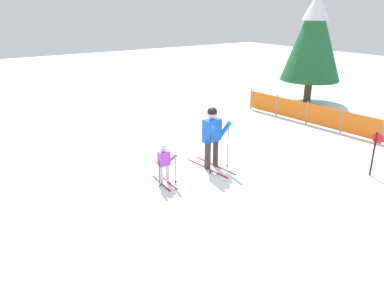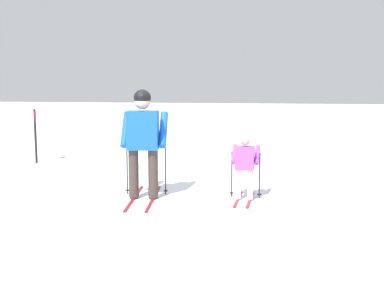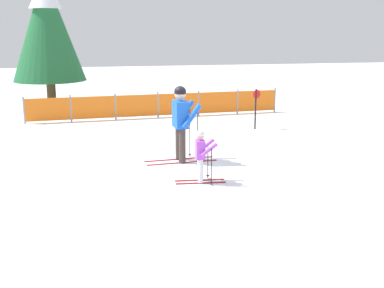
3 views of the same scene
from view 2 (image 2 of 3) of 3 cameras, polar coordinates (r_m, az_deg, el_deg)
ground_plane at (r=8.05m, az=-4.31°, el=-6.54°), size 60.00×60.00×0.00m
skier_adult at (r=7.93m, az=-5.82°, el=1.16°), size 1.73×0.79×1.81m
skier_child at (r=7.90m, az=6.27°, el=-2.05°), size 1.05×0.53×1.11m
trail_marker at (r=11.85m, az=-18.08°, el=1.63°), size 0.27×0.11×1.27m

